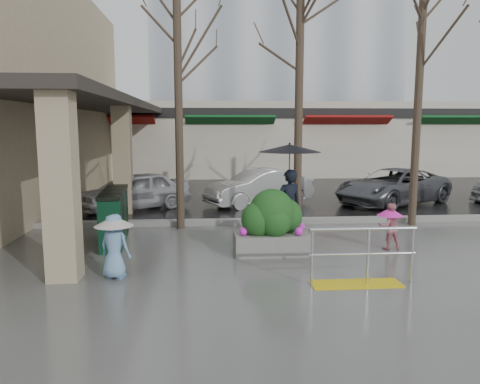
{
  "coord_description": "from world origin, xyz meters",
  "views": [
    {
      "loc": [
        -1.36,
        -8.96,
        2.79
      ],
      "look_at": [
        -0.55,
        1.4,
        1.3
      ],
      "focal_mm": 35.0,
      "sensor_mm": 36.0,
      "label": 1
    }
  ],
  "objects": [
    {
      "name": "ground",
      "position": [
        0.0,
        0.0,
        0.0
      ],
      "size": [
        120.0,
        120.0,
        0.0
      ],
      "primitive_type": "plane",
      "color": "#51514F",
      "rests_on": "ground"
    },
    {
      "name": "street_asphalt",
      "position": [
        0.0,
        22.0,
        0.01
      ],
      "size": [
        120.0,
        36.0,
        0.01
      ],
      "primitive_type": "cube",
      "color": "black",
      "rests_on": "ground"
    },
    {
      "name": "curb",
      "position": [
        0.0,
        4.0,
        0.07
      ],
      "size": [
        120.0,
        0.3,
        0.15
      ],
      "primitive_type": "cube",
      "color": "gray",
      "rests_on": "ground"
    },
    {
      "name": "canopy_slab",
      "position": [
        -4.8,
        8.0,
        3.62
      ],
      "size": [
        2.8,
        18.0,
        0.25
      ],
      "primitive_type": "cube",
      "color": "#2D2823",
      "rests_on": "pillar_front"
    },
    {
      "name": "pillar_front",
      "position": [
        -3.9,
        -0.5,
        1.75
      ],
      "size": [
        0.55,
        0.55,
        3.5
      ],
      "primitive_type": "cube",
      "color": "tan",
      "rests_on": "ground"
    },
    {
      "name": "pillar_back",
      "position": [
        -3.9,
        6.0,
        1.75
      ],
      "size": [
        0.55,
        0.55,
        3.5
      ],
      "primitive_type": "cube",
      "color": "tan",
      "rests_on": "ground"
    },
    {
      "name": "storefront_row",
      "position": [
        2.0,
        17.97,
        2.01
      ],
      "size": [
        34.0,
        6.74,
        4.0
      ],
      "color": "beige",
      "rests_on": "ground"
    },
    {
      "name": "office_tower",
      "position": [
        4.0,
        30.0,
        12.5
      ],
      "size": [
        18.0,
        12.0,
        25.0
      ],
      "primitive_type": "cube",
      "color": "#8C99A8",
      "rests_on": "ground"
    },
    {
      "name": "handrail",
      "position": [
        1.36,
        -1.2,
        0.38
      ],
      "size": [
        1.9,
        0.5,
        1.03
      ],
      "color": "yellow",
      "rests_on": "ground"
    },
    {
      "name": "tree_west",
      "position": [
        -2.0,
        3.6,
        5.08
      ],
      "size": [
        3.2,
        3.2,
        6.8
      ],
      "color": "#382B21",
      "rests_on": "ground"
    },
    {
      "name": "tree_midwest",
      "position": [
        1.2,
        3.6,
        5.23
      ],
      "size": [
        3.2,
        3.2,
        7.0
      ],
      "color": "#382B21",
      "rests_on": "ground"
    },
    {
      "name": "tree_mideast",
      "position": [
        4.5,
        3.6,
        4.86
      ],
      "size": [
        3.2,
        3.2,
        6.5
      ],
      "color": "#382B21",
      "rests_on": "ground"
    },
    {
      "name": "woman",
      "position": [
        0.65,
        1.9,
        1.51
      ],
      "size": [
        1.49,
        1.49,
        2.39
      ],
      "rotation": [
        0.0,
        0.0,
        3.47
      ],
      "color": "black",
      "rests_on": "ground"
    },
    {
      "name": "child_pink",
      "position": [
        2.81,
        1.08,
        0.6
      ],
      "size": [
        0.58,
        0.58,
        1.06
      ],
      "rotation": [
        0.0,
        0.0,
        3.14
      ],
      "color": "pink",
      "rests_on": "ground"
    },
    {
      "name": "child_blue",
      "position": [
        -3.0,
        -0.51,
        0.72
      ],
      "size": [
        0.71,
        0.71,
        1.2
      ],
      "rotation": [
        0.0,
        0.0,
        2.74
      ],
      "color": "#74A0CE",
      "rests_on": "ground"
    },
    {
      "name": "planter",
      "position": [
        0.11,
        0.94,
        0.68
      ],
      "size": [
        1.66,
        0.97,
        1.43
      ],
      "rotation": [
        0.0,
        0.0,
        0.03
      ],
      "color": "slate",
      "rests_on": "ground"
    },
    {
      "name": "news_boxes",
      "position": [
        -3.5,
        2.19,
        0.63
      ],
      "size": [
        0.7,
        2.3,
        1.26
      ],
      "rotation": [
        0.0,
        0.0,
        0.08
      ],
      "color": "#0C3821",
      "rests_on": "ground"
    },
    {
      "name": "car_a",
      "position": [
        -3.65,
        6.6,
        0.63
      ],
      "size": [
        3.92,
        3.25,
        1.26
      ],
      "primitive_type": "imported",
      "rotation": [
        0.0,
        0.0,
        -1.0
      ],
      "color": "#B9B9BE",
      "rests_on": "ground"
    },
    {
      "name": "car_b",
      "position": [
        0.57,
        7.17,
        0.63
      ],
      "size": [
        4.03,
        2.79,
        1.26
      ],
      "primitive_type": "imported",
      "rotation": [
        0.0,
        0.0,
        -1.15
      ],
      "color": "silver",
      "rests_on": "ground"
    },
    {
      "name": "car_c",
      "position": [
        5.33,
        7.0,
        0.63
      ],
      "size": [
        4.97,
        4.1,
        1.26
      ],
      "primitive_type": "imported",
      "rotation": [
        0.0,
        0.0,
        -1.04
      ],
      "color": "#595B60",
      "rests_on": "ground"
    }
  ]
}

